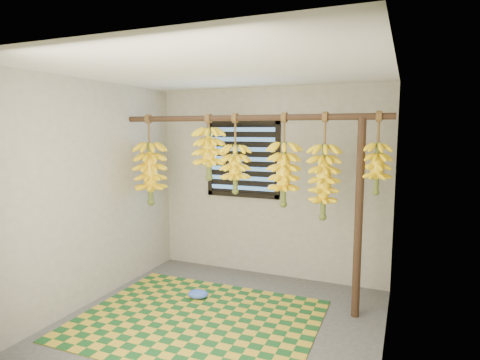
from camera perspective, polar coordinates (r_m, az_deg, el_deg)
The scene contains 16 objects.
floor at distance 4.13m, azimuth -3.14°, elevation -19.93°, with size 3.00×3.00×0.01m, color #444444.
ceiling at distance 3.71m, azimuth -3.40°, elevation 15.35°, with size 3.00×3.00×0.01m, color silver.
wall_back at distance 5.12m, azimuth 4.14°, elevation -0.43°, with size 3.00×0.01×2.40m, color gray.
wall_left at distance 4.59m, azimuth -20.41°, elevation -1.74°, with size 0.01×3.00×2.40m, color gray.
wall_right at distance 3.37m, azimuth 20.48°, elevation -4.86°, with size 0.01×3.00×2.40m, color gray.
window at distance 5.18m, azimuth 0.39°, elevation 3.02°, with size 1.00×0.04×1.00m.
hanging_pole at distance 4.32m, azimuth 0.78°, elevation 8.83°, with size 0.06×0.06×3.00m, color #3E281A.
support_post at distance 4.12m, azimuth 16.51°, elevation -5.41°, with size 0.08×0.08×2.00m, color #3E281A.
woven_mat at distance 4.22m, azimuth -6.09°, elevation -19.16°, with size 2.30×1.84×0.01m, color #164D1E.
plastic_bag at distance 4.66m, azimuth -5.99°, elevation -15.83°, with size 0.23×0.17×0.09m, color blue.
banana_bunch_a at distance 4.94m, azimuth -12.66°, elevation 0.91°, with size 0.37×0.37×1.07m.
banana_bunch_b at distance 4.51m, azimuth -4.43°, elevation 3.79°, with size 0.34×0.34×0.73m.
banana_bunch_c at distance 4.38m, azimuth -0.67°, elevation 1.62°, with size 0.32×0.32×0.87m.
banana_bunch_d at distance 4.20m, azimuth 6.23°, elevation 0.84°, with size 0.32×0.32×0.97m.
banana_bunch_e at distance 4.11m, azimuth 11.81°, elevation -0.23°, with size 0.31×0.31×1.07m.
banana_bunch_f at distance 4.03m, azimuth 18.89°, elevation 1.61°, with size 0.26×0.26×0.79m.
Camera 1 is at (1.61, -3.30, 1.88)m, focal length 30.00 mm.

